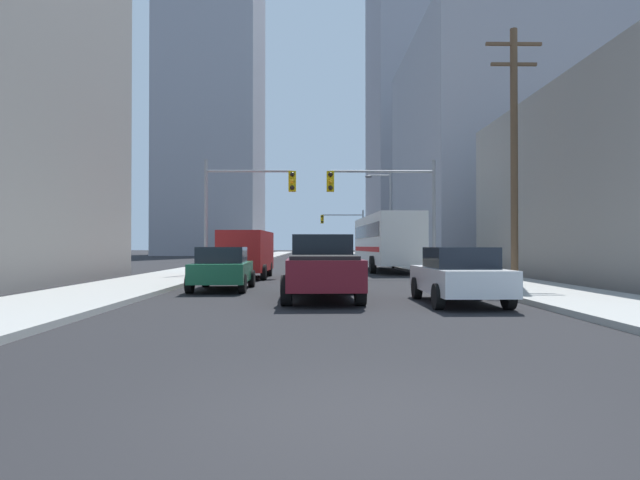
# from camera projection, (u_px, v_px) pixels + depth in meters

# --- Properties ---
(ground_plane) EXTENTS (400.00, 400.00, 0.00)m
(ground_plane) POSITION_uv_depth(u_px,v_px,m) (358.00, 422.00, 4.74)
(ground_plane) COLOR black
(sidewalk_left) EXTENTS (3.74, 160.00, 0.15)m
(sidewalk_left) POSITION_uv_depth(u_px,v_px,m) (246.00, 261.00, 54.64)
(sidewalk_left) COLOR #9E9E99
(sidewalk_left) RESTS_ON ground
(sidewalk_right) EXTENTS (3.74, 160.00, 0.15)m
(sidewalk_right) POSITION_uv_depth(u_px,v_px,m) (386.00, 261.00, 54.84)
(sidewalk_right) COLOR #9E9E99
(sidewalk_right) RESTS_ON ground
(city_bus) EXTENTS (2.93, 11.58, 3.40)m
(city_bus) POSITION_uv_depth(u_px,v_px,m) (386.00, 240.00, 33.62)
(city_bus) COLOR silver
(city_bus) RESTS_ON ground
(pickup_truck_maroon) EXTENTS (2.20, 5.44, 1.90)m
(pickup_truck_maroon) POSITION_uv_depth(u_px,v_px,m) (322.00, 267.00, 15.87)
(pickup_truck_maroon) COLOR maroon
(pickup_truck_maroon) RESTS_ON ground
(cargo_van_red) EXTENTS (2.19, 5.28, 2.26)m
(cargo_van_red) POSITION_uv_depth(u_px,v_px,m) (247.00, 252.00, 26.11)
(cargo_van_red) COLOR maroon
(cargo_van_red) RESTS_ON ground
(sedan_white) EXTENTS (1.95, 4.22, 1.52)m
(sedan_white) POSITION_uv_depth(u_px,v_px,m) (459.00, 275.00, 14.44)
(sedan_white) COLOR white
(sedan_white) RESTS_ON ground
(sedan_green) EXTENTS (1.95, 4.26, 1.52)m
(sedan_green) POSITION_uv_depth(u_px,v_px,m) (223.00, 268.00, 18.97)
(sedan_green) COLOR #195938
(sedan_green) RESTS_ON ground
(sedan_beige) EXTENTS (1.95, 4.25, 1.52)m
(sedan_beige) POSITION_uv_depth(u_px,v_px,m) (319.00, 262.00, 25.92)
(sedan_beige) COLOR #C6B793
(sedan_beige) RESTS_ON ground
(traffic_signal_near_left) EXTENTS (4.70, 0.44, 6.00)m
(traffic_signal_near_left) POSITION_uv_depth(u_px,v_px,m) (246.00, 197.00, 27.62)
(traffic_signal_near_left) COLOR gray
(traffic_signal_near_left) RESTS_ON ground
(traffic_signal_near_right) EXTENTS (5.62, 0.44, 6.00)m
(traffic_signal_near_right) POSITION_uv_depth(u_px,v_px,m) (386.00, 196.00, 27.72)
(traffic_signal_near_right) COLOR gray
(traffic_signal_near_right) RESTS_ON ground
(traffic_signal_far_right) EXTENTS (5.33, 0.44, 6.00)m
(traffic_signal_far_right) POSITION_uv_depth(u_px,v_px,m) (344.00, 225.00, 66.63)
(traffic_signal_far_right) COLOR gray
(traffic_signal_far_right) RESTS_ON ground
(utility_pole_right) EXTENTS (2.20, 0.28, 10.08)m
(utility_pole_right) POSITION_uv_depth(u_px,v_px,m) (514.00, 150.00, 21.09)
(utility_pole_right) COLOR brown
(utility_pole_right) RESTS_ON ground
(street_lamp_right) EXTENTS (2.16, 0.32, 7.50)m
(street_lamp_right) POSITION_uv_depth(u_px,v_px,m) (387.00, 210.00, 43.81)
(street_lamp_right) COLOR gray
(street_lamp_right) RESTS_ON ground
(building_left_far_tower) EXTENTS (16.16, 22.32, 58.75)m
(building_left_far_tower) POSITION_uv_depth(u_px,v_px,m) (214.00, 89.00, 95.28)
(building_left_far_tower) COLOR #93939E
(building_left_far_tower) RESTS_ON ground
(building_right_mid_block) EXTENTS (24.46, 25.50, 22.24)m
(building_right_mid_block) POSITION_uv_depth(u_px,v_px,m) (531.00, 152.00, 54.82)
(building_right_mid_block) COLOR #93939E
(building_right_mid_block) RESTS_ON ground
(building_right_far_highrise) EXTENTS (24.05, 23.90, 54.57)m
(building_right_far_highrise) POSITION_uv_depth(u_px,v_px,m) (440.00, 101.00, 95.81)
(building_right_far_highrise) COLOR #93939E
(building_right_far_highrise) RESTS_ON ground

